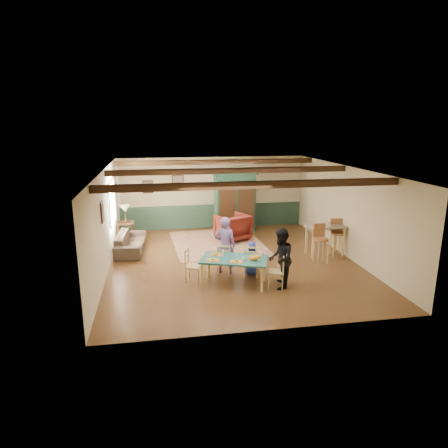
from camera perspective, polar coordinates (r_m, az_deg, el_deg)
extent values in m
plane|color=#4B2C15|center=(11.71, 1.21, -5.40)|extent=(8.00, 8.00, 0.00)
cube|color=beige|center=(15.19, -1.66, 4.47)|extent=(7.00, 0.02, 2.70)
cube|color=beige|center=(11.20, -16.61, 0.29)|extent=(0.02, 8.00, 2.70)
cube|color=beige|center=(12.46, 17.25, 1.63)|extent=(0.02, 8.00, 2.70)
cube|color=silver|center=(11.09, 1.29, 7.84)|extent=(7.00, 8.00, 0.02)
cube|color=#1F3A2B|center=(15.35, -1.63, 1.14)|extent=(6.95, 0.03, 0.90)
cube|color=black|center=(8.87, 4.16, 5.59)|extent=(6.95, 0.16, 0.16)
cube|color=black|center=(11.49, 0.89, 7.62)|extent=(6.95, 0.16, 0.16)
cube|color=black|center=(14.04, -1.11, 8.85)|extent=(6.95, 0.16, 0.16)
imported|color=slate|center=(10.61, 0.14, -3.06)|extent=(0.66, 0.55, 1.56)
imported|color=black|center=(9.79, 8.07, -4.92)|extent=(0.78, 0.88, 1.49)
imported|color=navy|center=(10.62, 4.00, -4.93)|extent=(0.52, 0.42, 0.91)
cube|color=beige|center=(13.45, -0.96, -2.73)|extent=(3.10, 3.62, 0.01)
cube|color=#163726|center=(14.56, 1.55, 3.11)|extent=(1.63, 0.75, 2.24)
imported|color=#49110E|center=(13.72, 1.24, -0.44)|extent=(1.30, 1.32, 0.91)
imported|color=#382D23|center=(12.89, -13.21, -2.55)|extent=(0.94, 2.06, 0.58)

